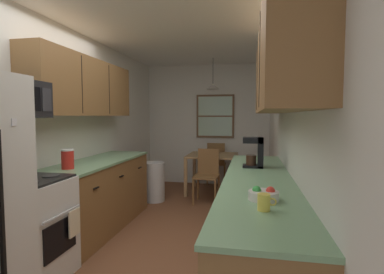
% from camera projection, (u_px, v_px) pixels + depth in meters
% --- Properties ---
extents(ground_plane, '(12.00, 12.00, 0.00)m').
position_uv_depth(ground_plane, '(179.00, 227.00, 3.96)').
color(ground_plane, brown).
extents(wall_left, '(0.10, 9.00, 2.55)m').
position_uv_depth(wall_left, '(84.00, 130.00, 4.13)').
color(wall_left, silver).
rests_on(wall_left, ground).
extents(wall_right, '(0.10, 9.00, 2.55)m').
position_uv_depth(wall_right, '(287.00, 132.00, 3.61)').
color(wall_right, silver).
rests_on(wall_right, ground).
extents(wall_back, '(4.40, 0.10, 2.55)m').
position_uv_depth(wall_back, '(208.00, 125.00, 6.46)').
color(wall_back, silver).
rests_on(wall_back, ground).
extents(ceiling_slab, '(4.40, 9.00, 0.08)m').
position_uv_depth(ceiling_slab, '(178.00, 27.00, 3.78)').
color(ceiling_slab, white).
extents(stove_range, '(0.66, 0.62, 1.10)m').
position_uv_depth(stove_range, '(28.00, 229.00, 2.63)').
color(stove_range, white).
rests_on(stove_range, ground).
extents(microwave_over_range, '(0.39, 0.59, 0.33)m').
position_uv_depth(microwave_over_range, '(11.00, 99.00, 2.57)').
color(microwave_over_range, black).
extents(counter_left, '(0.64, 1.94, 0.90)m').
position_uv_depth(counter_left, '(100.00, 194.00, 3.89)').
color(counter_left, brown).
rests_on(counter_left, ground).
extents(upper_cabinets_left, '(0.33, 2.02, 0.71)m').
position_uv_depth(upper_cabinets_left, '(85.00, 87.00, 3.77)').
color(upper_cabinets_left, brown).
extents(counter_right, '(0.64, 3.07, 0.90)m').
position_uv_depth(counter_right, '(258.00, 225.00, 2.78)').
color(counter_right, brown).
rests_on(counter_right, ground).
extents(upper_cabinets_right, '(0.33, 2.75, 0.76)m').
position_uv_depth(upper_cabinets_right, '(277.00, 69.00, 2.61)').
color(upper_cabinets_right, brown).
extents(dining_table, '(0.93, 0.90, 0.73)m').
position_uv_depth(dining_table, '(213.00, 160.00, 5.71)').
color(dining_table, '#A87F51').
rests_on(dining_table, ground).
extents(dining_chair_near, '(0.42, 0.42, 0.90)m').
position_uv_depth(dining_chair_near, '(207.00, 173.00, 5.08)').
color(dining_chair_near, brown).
rests_on(dining_chair_near, ground).
extents(dining_chair_far, '(0.41, 0.41, 0.90)m').
position_uv_depth(dining_chair_far, '(216.00, 161.00, 6.36)').
color(dining_chair_far, brown).
rests_on(dining_chair_far, ground).
extents(pendant_light, '(0.25, 0.25, 0.58)m').
position_uv_depth(pendant_light, '(213.00, 86.00, 5.61)').
color(pendant_light, black).
extents(back_window, '(0.80, 0.05, 0.91)m').
position_uv_depth(back_window, '(215.00, 116.00, 6.35)').
color(back_window, brown).
extents(trash_bin, '(0.35, 0.35, 0.67)m').
position_uv_depth(trash_bin, '(154.00, 182.00, 5.15)').
color(trash_bin, silver).
rests_on(trash_bin, ground).
extents(storage_canister, '(0.13, 0.13, 0.21)m').
position_uv_depth(storage_canister, '(68.00, 159.00, 3.20)').
color(storage_canister, red).
rests_on(storage_canister, counter_left).
extents(dish_towel, '(0.02, 0.16, 0.24)m').
position_uv_depth(dish_towel, '(74.00, 223.00, 2.71)').
color(dish_towel, beige).
extents(coffee_maker, '(0.22, 0.18, 0.33)m').
position_uv_depth(coffee_maker, '(256.00, 152.00, 3.29)').
color(coffee_maker, black).
rests_on(coffee_maker, counter_right).
extents(mug_by_coffeemaker, '(0.11, 0.08, 0.10)m').
position_uv_depth(mug_by_coffeemaker, '(264.00, 202.00, 1.79)').
color(mug_by_coffeemaker, '#E5CC4C').
rests_on(mug_by_coffeemaker, counter_right).
extents(fruit_bowl, '(0.20, 0.20, 0.09)m').
position_uv_depth(fruit_bowl, '(264.00, 195.00, 2.02)').
color(fruit_bowl, silver).
rests_on(fruit_bowl, counter_right).
extents(table_serving_bowl, '(0.21, 0.21, 0.06)m').
position_uv_depth(table_serving_bowl, '(210.00, 153.00, 5.62)').
color(table_serving_bowl, '#4C7299').
rests_on(table_serving_bowl, dining_table).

